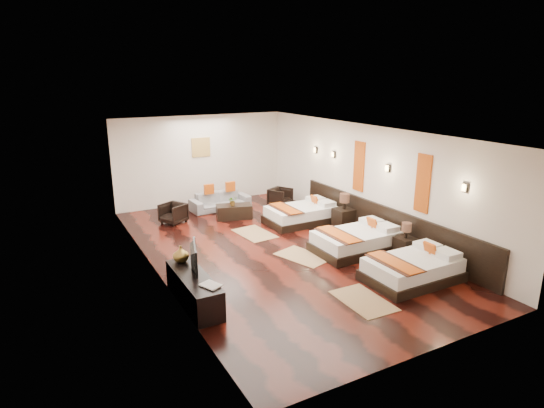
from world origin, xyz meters
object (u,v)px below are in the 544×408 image
nightstand_a (405,245)px  tv (191,257)px  sofa (220,201)px  table_plant (233,201)px  tv_console (194,289)px  armchair_right (280,197)px  coffee_table (234,212)px  book (205,288)px  figurine (181,254)px  bed_far (302,214)px  nightstand_b (344,216)px  armchair_left (173,213)px  bed_mid (357,241)px  bed_near (413,269)px

nightstand_a → tv: bearing=175.0°
sofa → tv: bearing=-120.8°
table_plant → tv: bearing=-122.7°
tv_console → tv: bearing=78.7°
armchair_right → coffee_table: size_ratio=0.63×
nightstand_a → tv: 4.94m
tv → book: size_ratio=2.43×
figurine → sofa: bearing=60.0°
bed_far → book: (-4.19, -3.66, 0.32)m
nightstand_b → armchair_left: (-3.92, 2.61, -0.05)m
table_plant → sofa: bearing=87.4°
bed_far → armchair_right: bed_far is taller
book → armchair_right: size_ratio=0.55×
book → table_plant: bearing=61.7°
bed_far → coffee_table: bed_far is taller
nightstand_b → figurine: 5.16m
armchair_left → nightstand_b: bearing=28.0°
tv_console → table_plant: table_plant is taller
bed_far → tv: bearing=-146.0°
figurine → nightstand_a: bearing=-9.9°
tv_console → book: bearing=-90.0°
bed_mid → book: (-4.19, -1.23, 0.31)m
nightstand_b → figurine: nightstand_b is taller
bed_mid → table_plant: bearing=112.9°
coffee_table → bed_far: bearing=-39.9°
bed_near → figurine: figurine is taller
sofa → armchair_left: armchair_left is taller
bed_mid → coffee_table: bearing=112.2°
bed_far → tv_console: 5.18m
bed_near → tv_console: size_ratio=1.06×
sofa → figurine: bearing=-123.4°
bed_far → tv: 5.03m
coffee_table → bed_mid: bearing=-67.8°
tv_console → armchair_right: (4.50, 4.80, 0.01)m
book → armchair_left: book is taller
bed_near → armchair_right: bearing=87.1°
bed_near → figurine: 4.61m
tv → figurine: bearing=23.2°
bed_near → nightstand_a: size_ratio=2.36×
nightstand_b → tv_console: bearing=-156.9°
figurine → tv_console: bearing=-90.0°
nightstand_a → book: nightstand_a is taller
nightstand_b → sofa: (-2.25, 3.25, -0.07)m
bed_mid → bed_near: bearing=-90.0°
tv → figurine: 0.45m
bed_mid → figurine: figurine is taller
nightstand_b → bed_far: bearing=128.6°
nightstand_b → armchair_right: size_ratio=1.53×
tv_console → book: book is taller
armchair_left → tv: bearing=-40.7°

